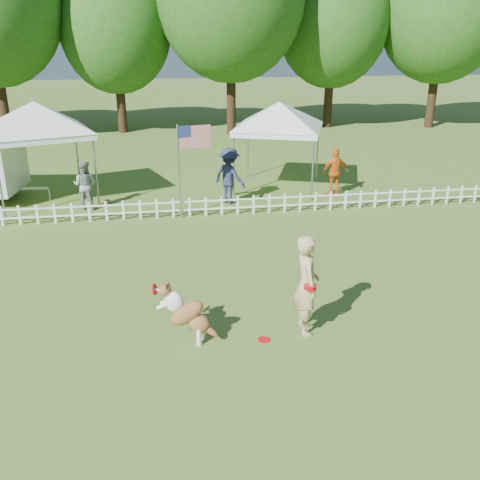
{
  "coord_description": "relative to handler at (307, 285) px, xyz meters",
  "views": [
    {
      "loc": [
        -1.11,
        -8.7,
        5.33
      ],
      "look_at": [
        0.55,
        2.0,
        1.1
      ],
      "focal_mm": 40.0,
      "sensor_mm": 36.0,
      "label": 1
    }
  ],
  "objects": [
    {
      "name": "spectator_c",
      "position": [
        3.42,
        8.7,
        -0.15
      ],
      "size": [
        0.99,
        0.46,
        1.64
      ],
      "primitive_type": "imported",
      "rotation": [
        0.0,
        0.0,
        3.21
      ],
      "color": "orange",
      "rests_on": "ground"
    },
    {
      "name": "tree_center_right",
      "position": [
        1.53,
        21.1,
        5.33
      ],
      "size": [
        7.6,
        7.6,
        12.6
      ],
      "primitive_type": null,
      "color": "#234D16",
      "rests_on": "ground"
    },
    {
      "name": "tree_center_left",
      "position": [
        -4.47,
        22.6,
        3.93
      ],
      "size": [
        6.0,
        6.0,
        9.8
      ],
      "primitive_type": null,
      "color": "#234D16",
      "rests_on": "ground"
    },
    {
      "name": "handler",
      "position": [
        0.0,
        0.0,
        0.0
      ],
      "size": [
        0.48,
        0.72,
        1.94
      ],
      "primitive_type": "imported",
      "rotation": [
        0.0,
        0.0,
        1.54
      ],
      "color": "tan",
      "rests_on": "ground"
    },
    {
      "name": "ground",
      "position": [
        -1.47,
        0.1,
        -0.97
      ],
      "size": [
        120.0,
        120.0,
        0.0
      ],
      "primitive_type": "plane",
      "color": "#486D22",
      "rests_on": "ground"
    },
    {
      "name": "canopy_tent_right",
      "position": [
        1.67,
        9.94,
        0.54
      ],
      "size": [
        3.73,
        3.73,
        3.01
      ],
      "primitive_type": null,
      "rotation": [
        0.0,
        0.0,
        -0.35
      ],
      "color": "white",
      "rests_on": "ground"
    },
    {
      "name": "tree_right",
      "position": [
        7.53,
        22.6,
        4.23
      ],
      "size": [
        6.2,
        6.2,
        10.4
      ],
      "primitive_type": null,
      "color": "#234D16",
      "rests_on": "ground"
    },
    {
      "name": "spectator_b",
      "position": [
        -0.31,
        8.33,
        -0.05
      ],
      "size": [
        1.32,
        1.34,
        1.85
      ],
      "primitive_type": "imported",
      "rotation": [
        0.0,
        0.0,
        2.33
      ],
      "color": "#222949",
      "rests_on": "ground"
    },
    {
      "name": "spectator_a",
      "position": [
        -4.95,
        8.44,
        -0.19
      ],
      "size": [
        0.89,
        0.77,
        1.56
      ],
      "primitive_type": "imported",
      "rotation": [
        0.0,
        0.0,
        2.87
      ],
      "color": "gray",
      "rests_on": "ground"
    },
    {
      "name": "picket_fence",
      "position": [
        -1.47,
        7.1,
        -0.67
      ],
      "size": [
        22.0,
        0.08,
        0.6
      ],
      "primitive_type": null,
      "color": "white",
      "rests_on": "ground"
    },
    {
      "name": "tree_far_right",
      "position": [
        13.53,
        21.6,
        4.73
      ],
      "size": [
        7.0,
        7.0,
        11.4
      ],
      "primitive_type": null,
      "color": "#234D16",
      "rests_on": "ground"
    },
    {
      "name": "frisbee_on_turf",
      "position": [
        -0.83,
        -0.23,
        -0.96
      ],
      "size": [
        0.28,
        0.28,
        0.02
      ],
      "primitive_type": "cylinder",
      "rotation": [
        0.0,
        0.0,
        -0.31
      ],
      "color": "red",
      "rests_on": "ground"
    },
    {
      "name": "flag_pole",
      "position": [
        -2.0,
        7.03,
        0.45
      ],
      "size": [
        1.09,
        0.38,
        2.85
      ],
      "primitive_type": null,
      "rotation": [
        0.0,
        0.0,
        0.25
      ],
      "color": "gray",
      "rests_on": "ground"
    },
    {
      "name": "dog",
      "position": [
        -2.21,
        -0.01,
        -0.41
      ],
      "size": [
        1.14,
        0.74,
        1.12
      ],
      "primitive_type": null,
      "rotation": [
        0.0,
        0.0,
        -0.39
      ],
      "color": "brown",
      "rests_on": "ground"
    },
    {
      "name": "canopy_tent_left",
      "position": [
        -6.4,
        9.56,
        0.64
      ],
      "size": [
        3.94,
        3.94,
        3.21
      ],
      "primitive_type": null,
      "rotation": [
        0.0,
        0.0,
        0.33
      ],
      "color": "white",
      "rests_on": "ground"
    }
  ]
}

